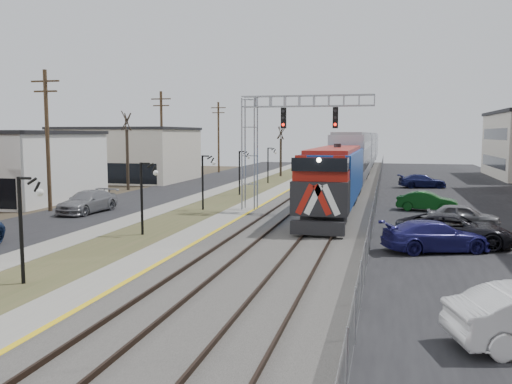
% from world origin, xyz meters
% --- Properties ---
extents(street_west, '(7.00, 120.00, 0.04)m').
position_xyz_m(street_west, '(-11.50, 35.00, 0.02)').
color(street_west, black).
rests_on(street_west, ground).
extents(sidewalk, '(2.00, 120.00, 0.08)m').
position_xyz_m(sidewalk, '(-7.00, 35.00, 0.04)').
color(sidewalk, gray).
rests_on(sidewalk, ground).
extents(grass_median, '(4.00, 120.00, 0.06)m').
position_xyz_m(grass_median, '(-4.00, 35.00, 0.03)').
color(grass_median, '#404726').
rests_on(grass_median, ground).
extents(platform, '(2.00, 120.00, 0.24)m').
position_xyz_m(platform, '(-1.00, 35.00, 0.12)').
color(platform, gray).
rests_on(platform, ground).
extents(ballast_bed, '(8.00, 120.00, 0.20)m').
position_xyz_m(ballast_bed, '(4.00, 35.00, 0.10)').
color(ballast_bed, '#595651').
rests_on(ballast_bed, ground).
extents(parking_lot, '(16.00, 120.00, 0.04)m').
position_xyz_m(parking_lot, '(16.00, 35.00, 0.02)').
color(parking_lot, black).
rests_on(parking_lot, ground).
extents(platform_edge, '(0.24, 120.00, 0.01)m').
position_xyz_m(platform_edge, '(-0.12, 35.00, 0.24)').
color(platform_edge, gold).
rests_on(platform_edge, platform).
extents(track_near, '(1.58, 120.00, 0.15)m').
position_xyz_m(track_near, '(2.00, 35.00, 0.28)').
color(track_near, '#2D2119').
rests_on(track_near, ballast_bed).
extents(track_far, '(1.58, 120.00, 0.15)m').
position_xyz_m(track_far, '(5.50, 35.00, 0.28)').
color(track_far, '#2D2119').
rests_on(track_far, ballast_bed).
extents(train, '(3.00, 85.85, 5.33)m').
position_xyz_m(train, '(5.50, 63.07, 2.92)').
color(train, '#1441A2').
rests_on(train, ground).
extents(signal_gantry, '(9.00, 1.07, 8.15)m').
position_xyz_m(signal_gantry, '(1.22, 27.99, 5.59)').
color(signal_gantry, gray).
rests_on(signal_gantry, ground).
extents(lampposts, '(0.14, 62.14, 4.00)m').
position_xyz_m(lampposts, '(-4.00, 18.29, 2.00)').
color(lampposts, black).
rests_on(lampposts, ground).
extents(utility_poles, '(0.28, 80.28, 10.00)m').
position_xyz_m(utility_poles, '(-14.50, 25.00, 5.00)').
color(utility_poles, '#4C3823').
rests_on(utility_poles, ground).
extents(fence, '(0.04, 120.00, 1.60)m').
position_xyz_m(fence, '(8.20, 35.00, 0.80)').
color(fence, gray).
rests_on(fence, ground).
extents(bare_trees, '(12.30, 42.30, 5.95)m').
position_xyz_m(bare_trees, '(-12.66, 38.91, 2.70)').
color(bare_trees, '#382D23').
rests_on(bare_trees, ground).
extents(car_lot_c, '(5.81, 2.95, 1.57)m').
position_xyz_m(car_lot_c, '(12.22, 19.05, 0.79)').
color(car_lot_c, black).
rests_on(car_lot_c, ground).
extents(car_lot_d, '(5.40, 3.65, 1.45)m').
position_xyz_m(car_lot_d, '(11.20, 17.41, 0.73)').
color(car_lot_d, navy).
rests_on(car_lot_d, ground).
extents(car_lot_e, '(4.21, 1.85, 1.41)m').
position_xyz_m(car_lot_e, '(13.32, 24.55, 0.70)').
color(car_lot_e, slate).
rests_on(car_lot_e, ground).
extents(car_lot_f, '(4.36, 2.08, 1.38)m').
position_xyz_m(car_lot_f, '(11.76, 31.33, 0.69)').
color(car_lot_f, '#0D4414').
rests_on(car_lot_f, ground).
extents(car_street_b, '(2.56, 5.43, 1.53)m').
position_xyz_m(car_street_b, '(-11.43, 24.85, 0.77)').
color(car_street_b, gray).
rests_on(car_street_b, ground).
extents(car_lot_g, '(5.05, 2.90, 1.38)m').
position_xyz_m(car_lot_g, '(12.45, 48.62, 0.69)').
color(car_lot_g, '#171C52').
rests_on(car_lot_g, ground).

